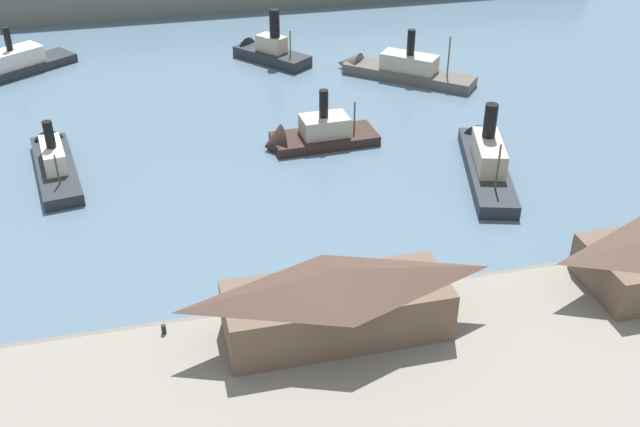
{
  "coord_description": "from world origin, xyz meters",
  "views": [
    {
      "loc": [
        -13.81,
        -61.54,
        46.93
      ],
      "look_at": [
        3.85,
        10.76,
        2.0
      ],
      "focal_mm": 42.77,
      "sensor_mm": 36.0,
      "label": 1
    }
  ],
  "objects_px": {
    "mooring_post_center_west": "(164,329)",
    "ferry_moored_east": "(310,136)",
    "ferry_departing_north": "(485,156)",
    "ferry_near_quay": "(395,69)",
    "ferry_shed_east_terminal": "(337,301)",
    "ferry_moored_west": "(266,51)",
    "ferry_approaching_east": "(53,158)"
  },
  "relations": [
    {
      "from": "mooring_post_center_west",
      "to": "ferry_moored_east",
      "type": "bearing_deg",
      "value": 59.06
    },
    {
      "from": "ferry_departing_north",
      "to": "ferry_near_quay",
      "type": "relative_size",
      "value": 1.13
    },
    {
      "from": "ferry_moored_east",
      "to": "ferry_shed_east_terminal",
      "type": "bearing_deg",
      "value": -99.73
    },
    {
      "from": "ferry_departing_north",
      "to": "ferry_near_quay",
      "type": "height_order",
      "value": "ferry_departing_north"
    },
    {
      "from": "ferry_moored_west",
      "to": "ferry_near_quay",
      "type": "distance_m",
      "value": 23.94
    },
    {
      "from": "ferry_shed_east_terminal",
      "to": "mooring_post_center_west",
      "type": "relative_size",
      "value": 23.07
    },
    {
      "from": "ferry_moored_west",
      "to": "ferry_near_quay",
      "type": "relative_size",
      "value": 0.71
    },
    {
      "from": "ferry_departing_north",
      "to": "mooring_post_center_west",
      "type": "bearing_deg",
      "value": -149.5
    },
    {
      "from": "mooring_post_center_west",
      "to": "ferry_moored_west",
      "type": "height_order",
      "value": "ferry_moored_west"
    },
    {
      "from": "ferry_approaching_east",
      "to": "ferry_departing_north",
      "type": "relative_size",
      "value": 0.87
    },
    {
      "from": "ferry_shed_east_terminal",
      "to": "ferry_moored_east",
      "type": "relative_size",
      "value": 1.28
    },
    {
      "from": "ferry_departing_north",
      "to": "ferry_moored_west",
      "type": "bearing_deg",
      "value": 113.28
    },
    {
      "from": "ferry_moored_west",
      "to": "ferry_departing_north",
      "type": "relative_size",
      "value": 0.63
    },
    {
      "from": "ferry_shed_east_terminal",
      "to": "ferry_approaching_east",
      "type": "distance_m",
      "value": 50.85
    },
    {
      "from": "mooring_post_center_west",
      "to": "ferry_moored_west",
      "type": "bearing_deg",
      "value": 72.76
    },
    {
      "from": "ferry_moored_east",
      "to": "ferry_near_quay",
      "type": "height_order",
      "value": "ferry_near_quay"
    },
    {
      "from": "ferry_moored_east",
      "to": "ferry_moored_west",
      "type": "bearing_deg",
      "value": 89.7
    },
    {
      "from": "ferry_departing_north",
      "to": "ferry_moored_east",
      "type": "relative_size",
      "value": 1.51
    },
    {
      "from": "ferry_departing_north",
      "to": "ferry_shed_east_terminal",
      "type": "bearing_deg",
      "value": -133.71
    },
    {
      "from": "ferry_departing_north",
      "to": "ferry_near_quay",
      "type": "bearing_deg",
      "value": 91.5
    },
    {
      "from": "ferry_shed_east_terminal",
      "to": "ferry_approaching_east",
      "type": "bearing_deg",
      "value": 122.59
    },
    {
      "from": "ferry_departing_north",
      "to": "ferry_moored_east",
      "type": "distance_m",
      "value": 24.05
    },
    {
      "from": "ferry_departing_north",
      "to": "ferry_approaching_east",
      "type": "bearing_deg",
      "value": 166.12
    },
    {
      "from": "ferry_shed_east_terminal",
      "to": "mooring_post_center_west",
      "type": "bearing_deg",
      "value": 166.98
    },
    {
      "from": "ferry_moored_east",
      "to": "ferry_departing_north",
      "type": "bearing_deg",
      "value": -30.29
    },
    {
      "from": "ferry_shed_east_terminal",
      "to": "ferry_approaching_east",
      "type": "xyz_separation_m",
      "value": [
        -27.32,
        42.74,
        -3.49
      ]
    },
    {
      "from": "ferry_moored_east",
      "to": "ferry_near_quay",
      "type": "bearing_deg",
      "value": 48.01
    },
    {
      "from": "ferry_approaching_east",
      "to": "ferry_moored_west",
      "type": "distance_m",
      "value": 48.63
    },
    {
      "from": "ferry_approaching_east",
      "to": "ferry_shed_east_terminal",
      "type": "bearing_deg",
      "value": -57.41
    },
    {
      "from": "mooring_post_center_west",
      "to": "ferry_moored_east",
      "type": "height_order",
      "value": "ferry_moored_east"
    },
    {
      "from": "ferry_shed_east_terminal",
      "to": "ferry_near_quay",
      "type": "distance_m",
      "value": 68.88
    },
    {
      "from": "mooring_post_center_west",
      "to": "ferry_departing_north",
      "type": "height_order",
      "value": "ferry_departing_north"
    }
  ]
}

